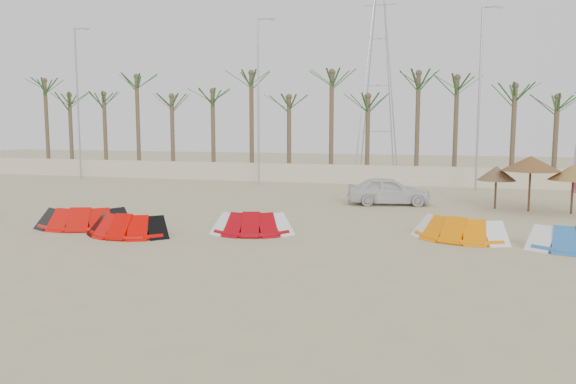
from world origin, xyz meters
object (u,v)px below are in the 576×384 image
(kite_orange, at_px, (458,227))
(kite_red_mid, at_px, (131,224))
(car, at_px, (389,191))
(parasol_mid, at_px, (531,163))
(kite_red_right, at_px, (254,222))
(parasol_left, at_px, (496,173))
(parasol_right, at_px, (574,173))
(kite_red_left, at_px, (88,217))

(kite_orange, bearing_deg, kite_red_mid, -167.38)
(kite_orange, xyz_separation_m, car, (-3.25, 7.95, 0.29))
(parasol_mid, xyz_separation_m, car, (-6.55, 0.52, -1.54))
(kite_red_right, relative_size, car, 0.77)
(car, bearing_deg, kite_orange, -170.03)
(kite_red_mid, bearing_deg, kite_red_right, 20.50)
(kite_red_mid, relative_size, parasol_mid, 1.18)
(kite_red_right, xyz_separation_m, car, (4.09, 8.95, 0.29))
(kite_red_right, xyz_separation_m, kite_orange, (7.33, 1.00, 0.00))
(parasol_left, relative_size, parasol_right, 0.92)
(parasol_mid, xyz_separation_m, parasol_right, (1.77, -0.23, -0.36))
(kite_red_left, relative_size, car, 0.94)
(parasol_left, xyz_separation_m, car, (-5.11, 0.00, -1.01))
(parasol_right, bearing_deg, kite_red_right, -146.55)
(parasol_left, height_order, parasol_right, parasol_right)
(parasol_left, height_order, parasol_mid, parasol_mid)
(kite_red_mid, xyz_separation_m, car, (8.33, 10.54, 0.29))
(kite_red_right, bearing_deg, parasol_left, 44.23)
(kite_red_mid, relative_size, parasol_right, 1.40)
(kite_red_mid, height_order, kite_red_right, same)
(parasol_left, xyz_separation_m, parasol_right, (3.21, -0.76, 0.18))
(kite_red_left, height_order, kite_red_right, same)
(kite_orange, height_order, parasol_right, parasol_right)
(kite_red_left, xyz_separation_m, parasol_right, (19.17, 8.80, 1.47))
(kite_red_left, relative_size, kite_orange, 1.06)
(kite_red_mid, distance_m, car, 13.44)
(kite_orange, xyz_separation_m, parasol_left, (1.86, 7.95, 1.30))
(parasol_right, xyz_separation_m, car, (-8.32, 0.76, -1.18))
(parasol_left, bearing_deg, kite_red_left, -149.07)
(parasol_left, height_order, car, parasol_left)
(kite_red_left, bearing_deg, parasol_right, 24.67)
(kite_red_mid, bearing_deg, kite_orange, 12.62)
(kite_red_right, bearing_deg, kite_red_left, -174.85)
(kite_orange, distance_m, parasol_mid, 8.33)
(kite_red_mid, xyz_separation_m, parasol_right, (16.65, 9.78, 1.47))
(kite_orange, relative_size, parasol_mid, 1.39)
(kite_red_mid, bearing_deg, kite_red_left, 158.73)
(parasol_mid, bearing_deg, parasol_left, 159.99)
(kite_red_mid, height_order, parasol_left, parasol_left)
(kite_red_mid, xyz_separation_m, kite_red_right, (4.25, 1.59, -0.00))
(parasol_right, relative_size, car, 0.54)
(parasol_left, distance_m, parasol_right, 3.31)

